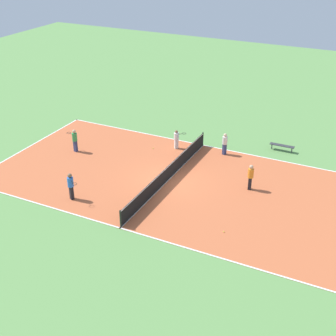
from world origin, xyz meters
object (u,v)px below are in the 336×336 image
at_px(player_center_orange, 251,176).
at_px(player_near_blue, 71,185).
at_px(bench, 282,146).
at_px(tennis_net, 168,173).
at_px(player_far_white, 225,143).
at_px(player_far_green, 75,139).
at_px(tennis_ball_near_net, 224,232).
at_px(tennis_ball_left_sideline, 153,148).
at_px(player_near_white, 177,138).

height_order(player_center_orange, player_near_blue, player_near_blue).
relative_size(bench, player_center_orange, 1.05).
height_order(tennis_net, player_far_white, player_far_white).
bearing_deg(player_near_blue, player_center_orange, 61.95).
xyz_separation_m(bench, player_near_blue, (12.17, -9.62, 0.62)).
height_order(player_center_orange, player_far_green, player_far_green).
xyz_separation_m(player_far_green, tennis_ball_near_net, (4.70, 13.07, -0.93)).
xyz_separation_m(player_near_blue, player_far_green, (-5.49, -3.73, -0.02)).
bearing_deg(tennis_ball_left_sideline, player_near_blue, -7.50).
relative_size(bench, tennis_ball_left_sideline, 25.85).
relative_size(player_near_blue, player_far_green, 1.02).
distance_m(player_far_white, player_near_blue, 11.51).
relative_size(tennis_net, player_near_blue, 6.82).
height_order(player_far_white, tennis_ball_near_net, player_far_white).
bearing_deg(tennis_net, tennis_ball_left_sideline, -140.81).
distance_m(player_near_blue, player_far_green, 6.64).
distance_m(player_far_white, player_near_white, 3.54).
xyz_separation_m(player_far_green, tennis_ball_left_sideline, (-2.84, 4.83, -0.93)).
height_order(bench, tennis_ball_near_net, bench).
height_order(player_far_white, player_near_blue, player_near_blue).
height_order(player_far_white, tennis_ball_left_sideline, player_far_white).
bearing_deg(tennis_ball_near_net, tennis_ball_left_sideline, -132.46).
xyz_separation_m(bench, tennis_ball_left_sideline, (3.83, -8.52, -0.33)).
bearing_deg(tennis_ball_near_net, tennis_net, -126.22).
distance_m(player_near_white, player_far_green, 7.31).
xyz_separation_m(tennis_net, player_near_white, (-4.56, -1.55, 0.27)).
bearing_deg(player_center_orange, tennis_ball_near_net, 170.00).
relative_size(player_center_orange, player_near_blue, 0.98).
relative_size(bench, tennis_ball_near_net, 25.85).
relative_size(bench, player_far_green, 1.04).
bearing_deg(bench, tennis_ball_near_net, -91.39).
relative_size(player_far_white, player_far_green, 0.96).
relative_size(player_near_white, player_far_green, 0.85).
distance_m(player_center_orange, player_far_white, 5.05).
xyz_separation_m(player_far_white, player_near_white, (0.61, -3.48, -0.11)).
bearing_deg(player_near_blue, player_far_white, 87.81).
height_order(tennis_net, tennis_ball_near_net, tennis_net).
distance_m(player_center_orange, player_far_green, 12.92).
relative_size(player_near_blue, player_near_white, 1.20).
xyz_separation_m(tennis_net, player_far_white, (-5.17, 1.94, 0.37)).
xyz_separation_m(player_near_white, player_far_green, (3.67, -6.33, 0.16)).
distance_m(player_center_orange, player_near_blue, 10.86).
relative_size(tennis_ball_left_sideline, tennis_ball_near_net, 1.00).
distance_m(player_near_white, tennis_ball_near_net, 10.78).
bearing_deg(player_center_orange, player_near_white, 51.21).
relative_size(bench, player_near_blue, 1.02).
height_order(player_near_blue, tennis_ball_near_net, player_near_blue).
height_order(player_far_green, tennis_ball_near_net, player_far_green).
xyz_separation_m(player_center_orange, player_near_white, (-3.36, -6.59, -0.15)).
bearing_deg(tennis_ball_left_sideline, tennis_net, 39.19).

